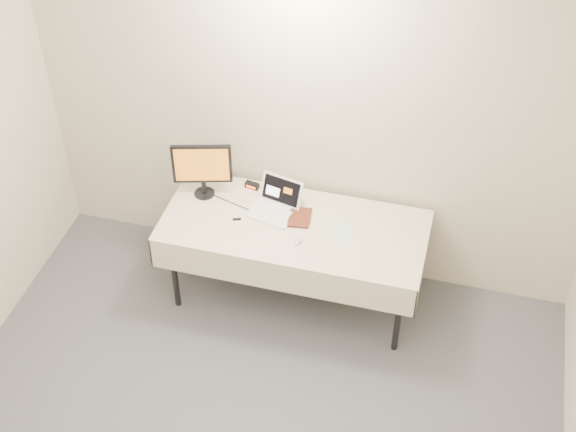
% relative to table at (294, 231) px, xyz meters
% --- Properties ---
extents(back_wall, '(4.00, 0.10, 2.70)m').
position_rel_table_xyz_m(back_wall, '(0.00, 0.45, 0.67)').
color(back_wall, beige).
rests_on(back_wall, ground).
extents(table, '(1.86, 0.81, 0.74)m').
position_rel_table_xyz_m(table, '(0.00, 0.00, 0.00)').
color(table, black).
rests_on(table, ground).
extents(laptop, '(0.38, 0.36, 0.21)m').
position_rel_table_xyz_m(laptop, '(-0.17, 0.13, 0.11)').
color(laptop, white).
rests_on(laptop, table).
extents(monitor, '(0.42, 0.18, 0.44)m').
position_rel_table_xyz_m(monitor, '(-0.72, 0.16, 0.32)').
color(monitor, black).
rests_on(monitor, table).
extents(book, '(0.16, 0.04, 0.21)m').
position_rel_table_xyz_m(book, '(-0.06, 0.07, 0.17)').
color(book, maroon).
rests_on(book, table).
extents(alarm_clock, '(0.11, 0.06, 0.04)m').
position_rel_table_xyz_m(alarm_clock, '(-0.40, 0.32, 0.08)').
color(alarm_clock, black).
rests_on(alarm_clock, table).
extents(clicker, '(0.07, 0.10, 0.02)m').
position_rel_table_xyz_m(clicker, '(0.07, -0.16, 0.07)').
color(clicker, '#BDBDBF').
rests_on(clicker, table).
extents(paper_form, '(0.19, 0.30, 0.00)m').
position_rel_table_xyz_m(paper_form, '(0.33, 0.01, 0.06)').
color(paper_form, '#B7E5B6').
rests_on(paper_form, table).
extents(usb_dongle, '(0.06, 0.04, 0.01)m').
position_rel_table_xyz_m(usb_dongle, '(-0.40, -0.05, 0.07)').
color(usb_dongle, black).
rests_on(usb_dongle, table).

